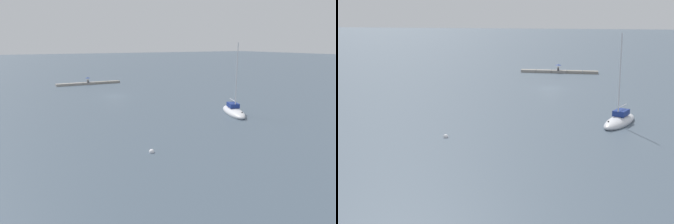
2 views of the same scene
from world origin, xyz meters
TOP-DOWN VIEW (x-y plane):
  - ground_plane at (0.00, 0.00)m, footprint 500.00×500.00m
  - seawall_pier at (0.00, -19.58)m, footprint 15.56×1.61m
  - person_seated_grey_left at (0.21, -19.43)m, footprint 0.45×0.64m
  - umbrella_open_navy at (0.22, -19.52)m, footprint 1.34×1.34m
  - sailboat_white_far at (-9.98, 23.02)m, footprint 4.92×7.95m
  - mooring_buoy_near at (7.38, 32.12)m, footprint 0.50×0.50m

SIDE VIEW (x-z plane):
  - ground_plane at x=0.00m, z-range 0.00..0.00m
  - mooring_buoy_near at x=7.38m, z-range -0.16..0.34m
  - seawall_pier at x=0.00m, z-range 0.00..0.55m
  - sailboat_white_far at x=-9.98m, z-range -4.85..5.61m
  - person_seated_grey_left at x=0.21m, z-range 0.43..1.16m
  - umbrella_open_navy at x=0.22m, z-range 1.02..2.31m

